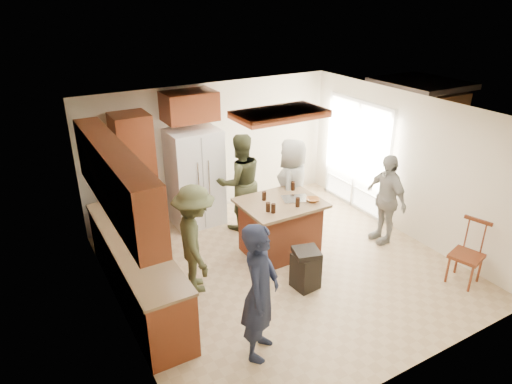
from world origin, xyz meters
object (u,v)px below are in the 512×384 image
kitchen_island (280,227)px  person_front_left (260,292)px  person_counter (195,239)px  trash_bin (306,268)px  spindle_chair (467,255)px  person_side_right (386,199)px  person_behind_right (292,186)px  person_behind_left (240,182)px  refrigerator (195,178)px

kitchen_island → person_front_left: bearing=-128.7°
person_front_left → kitchen_island: (1.45, 1.81, -0.40)m
person_counter → trash_bin: 1.66m
person_counter → spindle_chair: size_ratio=1.64×
person_side_right → trash_bin: size_ratio=2.51×
trash_bin → spindle_chair: size_ratio=0.63×
kitchen_island → person_counter: bearing=-171.7°
person_behind_right → person_side_right: person_behind_right is taller
person_front_left → trash_bin: person_front_left is taller
person_behind_right → kitchen_island: bearing=-0.2°
person_behind_left → spindle_chair: 3.84m
person_behind_right → refrigerator: refrigerator is taller
refrigerator → person_behind_left: bearing=-43.5°
person_behind_right → refrigerator: 1.77m
person_front_left → person_behind_right: bearing=3.9°
kitchen_island → person_behind_left: bearing=97.6°
person_behind_left → refrigerator: 0.84m
person_front_left → person_counter: size_ratio=1.07×
person_side_right → refrigerator: (-2.52, 2.24, 0.11)m
person_behind_right → person_side_right: bearing=94.8°
person_front_left → refrigerator: size_ratio=0.97×
person_side_right → kitchen_island: (-1.76, 0.55, -0.32)m
person_behind_left → person_side_right: size_ratio=1.13×
person_behind_right → trash_bin: bearing=20.4°
person_behind_left → spindle_chair: (2.08, -3.20, -0.44)m
person_front_left → trash_bin: (1.24, 0.79, -0.55)m
person_side_right → spindle_chair: 1.59m
person_front_left → person_behind_left: size_ratio=0.98×
person_behind_left → person_counter: bearing=48.8°
person_front_left → refrigerator: bearing=33.7°
refrigerator → person_side_right: bearing=-41.6°
person_behind_right → trash_bin: size_ratio=2.74×
person_front_left → person_counter: person_front_left is taller
person_side_right → refrigerator: size_ratio=0.88×
person_counter → person_behind_left: bearing=-33.1°
trash_bin → spindle_chair: 2.40m
person_front_left → refrigerator: refrigerator is taller
person_counter → kitchen_island: person_counter is taller
person_front_left → spindle_chair: size_ratio=1.75×
person_front_left → person_counter: (-0.13, 1.58, -0.06)m
person_front_left → person_side_right: bearing=-23.8°
person_behind_left → person_side_right: (1.91, -1.66, -0.10)m
person_behind_right → person_counter: size_ratio=1.06×
person_front_left → kitchen_island: size_ratio=1.36×
kitchen_island → person_behind_right: bearing=42.2°
person_behind_left → trash_bin: bearing=94.2°
person_behind_right → kitchen_island: (-0.59, -0.53, -0.39)m
person_side_right → kitchen_island: person_side_right is taller
kitchen_island → spindle_chair: (1.93, -2.09, -0.02)m
kitchen_island → spindle_chair: 2.85m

